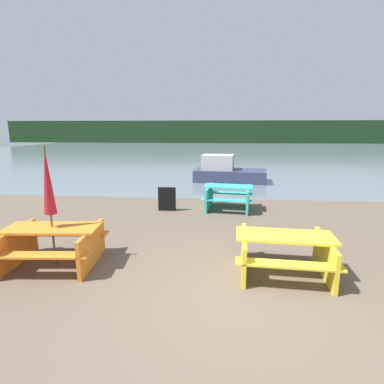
{
  "coord_description": "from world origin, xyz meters",
  "views": [
    {
      "loc": [
        -0.36,
        -4.01,
        2.54
      ],
      "look_at": [
        -1.02,
        3.95,
        0.85
      ],
      "focal_mm": 28.0,
      "sensor_mm": 36.0,
      "label": 1
    }
  ],
  "objects": [
    {
      "name": "umbrella_crimson",
      "position": [
        -3.4,
        1.08,
        1.6
      ],
      "size": [
        0.22,
        0.22,
        2.25
      ],
      "color": "brown",
      "rests_on": "ground_plane"
    },
    {
      "name": "picnic_table_teal",
      "position": [
        0.02,
        5.39,
        0.45
      ],
      "size": [
        1.68,
        1.56,
        0.77
      ],
      "rotation": [
        0.0,
        0.0,
        -0.13
      ],
      "color": "#33B7A8",
      "rests_on": "ground_plane"
    },
    {
      "name": "water",
      "position": [
        0.0,
        31.82,
        -0.0
      ],
      "size": [
        60.0,
        50.0,
        0.0
      ],
      "color": "slate",
      "rests_on": "ground_plane"
    },
    {
      "name": "picnic_table_yellow",
      "position": [
        0.85,
        1.09,
        0.44
      ],
      "size": [
        1.77,
        1.5,
        0.72
      ],
      "rotation": [
        0.0,
        0.0,
        -0.07
      ],
      "color": "yellow",
      "rests_on": "ground_plane"
    },
    {
      "name": "far_treeline",
      "position": [
        0.0,
        51.82,
        2.0
      ],
      "size": [
        80.0,
        1.6,
        4.0
      ],
      "color": "#193319",
      "rests_on": "water"
    },
    {
      "name": "picnic_table_orange",
      "position": [
        -3.4,
        1.08,
        0.45
      ],
      "size": [
        1.81,
        1.5,
        0.75
      ],
      "rotation": [
        0.0,
        0.0,
        0.08
      ],
      "color": "orange",
      "rests_on": "ground_plane"
    },
    {
      "name": "ground_plane",
      "position": [
        0.0,
        0.0,
        0.0
      ],
      "size": [
        60.0,
        60.0,
        0.0
      ],
      "primitive_type": "plane",
      "color": "brown"
    },
    {
      "name": "signboard",
      "position": [
        -1.9,
        5.05,
        0.38
      ],
      "size": [
        0.55,
        0.08,
        0.75
      ],
      "color": "black",
      "rests_on": "ground_plane"
    },
    {
      "name": "boat",
      "position": [
        0.14,
        10.72,
        0.47
      ],
      "size": [
        3.62,
        2.09,
        1.29
      ],
      "rotation": [
        0.0,
        0.0,
        -0.12
      ],
      "color": "#333856",
      "rests_on": "water"
    }
  ]
}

